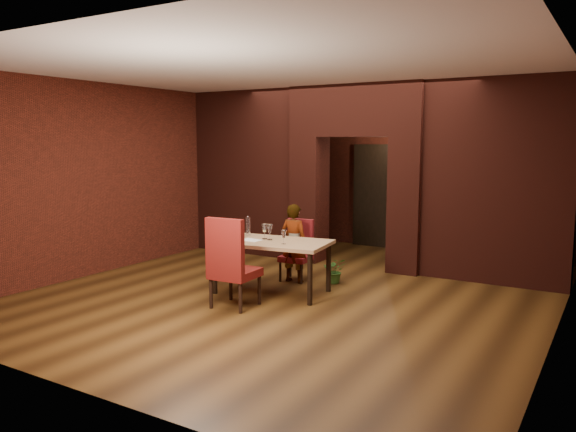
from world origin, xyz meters
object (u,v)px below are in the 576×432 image
(chair_far, at_px, (296,250))
(chair_near, at_px, (235,262))
(wine_glass_a, at_px, (265,232))
(wine_glass_b, at_px, (270,232))
(person_seated, at_px, (294,243))
(water_bottle, at_px, (248,226))
(dining_table, at_px, (272,267))
(wine_glass_c, at_px, (284,237))
(wine_bucket, at_px, (236,231))
(potted_plant, at_px, (335,270))

(chair_far, xyz_separation_m, chair_near, (0.02, -1.66, 0.13))
(wine_glass_a, distance_m, wine_glass_b, 0.11)
(person_seated, height_order, water_bottle, person_seated)
(person_seated, bearing_deg, chair_far, -78.22)
(dining_table, height_order, wine_glass_c, wine_glass_c)
(person_seated, relative_size, wine_bucket, 5.53)
(water_bottle, bearing_deg, wine_glass_b, -15.11)
(wine_glass_b, distance_m, wine_glass_c, 0.41)
(wine_glass_a, bearing_deg, wine_glass_c, -24.51)
(chair_near, bearing_deg, person_seated, -92.47)
(dining_table, xyz_separation_m, wine_glass_c, (0.30, -0.15, 0.49))
(dining_table, relative_size, wine_glass_a, 7.32)
(chair_near, bearing_deg, dining_table, -95.79)
(dining_table, distance_m, wine_glass_c, 0.59)
(wine_glass_c, relative_size, potted_plant, 0.50)
(water_bottle, xyz_separation_m, potted_plant, (1.09, 0.81, -0.73))
(person_seated, distance_m, potted_plant, 0.78)
(chair_far, distance_m, wine_glass_a, 0.86)
(wine_glass_a, bearing_deg, dining_table, -19.74)
(wine_glass_c, bearing_deg, person_seated, 111.64)
(wine_glass_a, xyz_separation_m, wine_glass_b, (0.10, -0.02, 0.00))
(wine_glass_a, bearing_deg, wine_glass_b, -10.69)
(wine_glass_b, height_order, potted_plant, wine_glass_b)
(wine_glass_a, xyz_separation_m, wine_glass_c, (0.46, -0.21, -0.01))
(chair_far, distance_m, chair_near, 1.67)
(chair_far, bearing_deg, water_bottle, -131.29)
(chair_far, relative_size, wine_glass_a, 4.30)
(dining_table, height_order, chair_far, chair_far)
(wine_bucket, bearing_deg, dining_table, 12.24)
(potted_plant, bearing_deg, wine_glass_b, -123.11)
(dining_table, xyz_separation_m, wine_glass_b, (-0.06, 0.04, 0.50))
(water_bottle, bearing_deg, potted_plant, 36.50)
(dining_table, relative_size, potted_plant, 4.10)
(wine_glass_b, xyz_separation_m, water_bottle, (-0.48, 0.13, 0.04))
(dining_table, distance_m, wine_bucket, 0.76)
(wine_bucket, bearing_deg, wine_glass_a, 24.98)
(wine_glass_a, distance_m, wine_bucket, 0.43)
(wine_bucket, height_order, potted_plant, wine_bucket)
(dining_table, xyz_separation_m, wine_bucket, (-0.56, -0.12, 0.50))
(wine_bucket, bearing_deg, person_seated, 59.33)
(person_seated, height_order, wine_glass_b, person_seated)
(chair_near, distance_m, person_seated, 1.58)
(chair_far, height_order, wine_glass_c, wine_glass_c)
(wine_glass_b, bearing_deg, wine_bucket, -161.88)
(dining_table, relative_size, wine_glass_c, 8.25)
(chair_far, relative_size, wine_bucket, 4.31)
(chair_far, relative_size, wine_glass_c, 4.84)
(wine_bucket, distance_m, water_bottle, 0.29)
(dining_table, xyz_separation_m, chair_near, (-0.05, -0.85, 0.23))
(wine_bucket, xyz_separation_m, potted_plant, (1.10, 1.10, -0.69))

